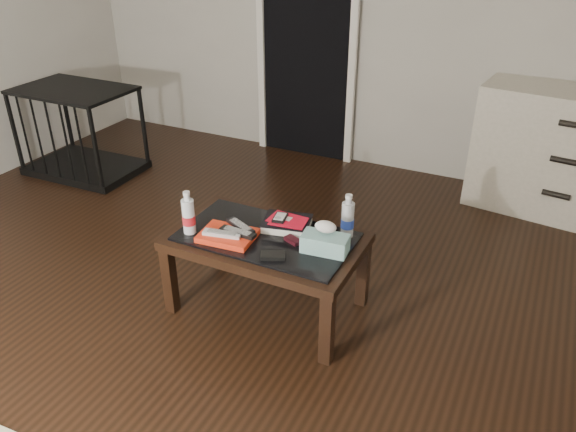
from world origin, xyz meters
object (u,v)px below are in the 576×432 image
object	(u,v)px
dresser	(565,154)
water_bottle_right	(348,216)
tissue_box	(325,243)
textbook	(287,224)
coffee_table	(267,246)
water_bottle_left	(188,212)
pet_crate	(83,145)

from	to	relation	value
dresser	water_bottle_right	world-z (taller)	dresser
dresser	tissue_box	bearing A→B (deg)	-110.89
textbook	tissue_box	bearing A→B (deg)	-38.06
coffee_table	textbook	world-z (taller)	textbook
water_bottle_left	textbook	bearing A→B (deg)	31.47
pet_crate	tissue_box	distance (m)	2.77
dresser	tissue_box	distance (m)	2.18
tissue_box	water_bottle_right	bearing A→B (deg)	71.00
water_bottle_right	tissue_box	bearing A→B (deg)	-103.06
textbook	dresser	bearing A→B (deg)	41.38
coffee_table	water_bottle_right	xyz separation A→B (m)	(0.38, 0.18, 0.18)
coffee_table	pet_crate	xyz separation A→B (m)	(-2.25, 0.97, -0.17)
water_bottle_right	pet_crate	bearing A→B (deg)	163.43
textbook	water_bottle_right	size ratio (longest dim) A/B	1.05
textbook	pet_crate	bearing A→B (deg)	147.09
pet_crate	water_bottle_left	bearing A→B (deg)	-32.18
coffee_table	textbook	distance (m)	0.16
coffee_table	dresser	size ratio (longest dim) A/B	0.80
dresser	water_bottle_left	world-z (taller)	dresser
dresser	pet_crate	xyz separation A→B (m)	(-3.60, -0.95, -0.22)
coffee_table	water_bottle_right	world-z (taller)	water_bottle_right
coffee_table	water_bottle_left	distance (m)	0.45
coffee_table	water_bottle_left	bearing A→B (deg)	-158.98
pet_crate	water_bottle_right	size ratio (longest dim) A/B	3.84
coffee_table	water_bottle_left	world-z (taller)	water_bottle_left
coffee_table	tissue_box	xyz separation A→B (m)	(0.33, -0.01, 0.11)
dresser	water_bottle_left	size ratio (longest dim) A/B	5.26
pet_crate	water_bottle_right	xyz separation A→B (m)	(2.63, -0.78, 0.35)
tissue_box	dresser	bearing A→B (deg)	56.13
pet_crate	water_bottle_left	distance (m)	2.20
textbook	tissue_box	world-z (taller)	tissue_box
textbook	water_bottle_left	xyz separation A→B (m)	(-0.44, -0.27, 0.10)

